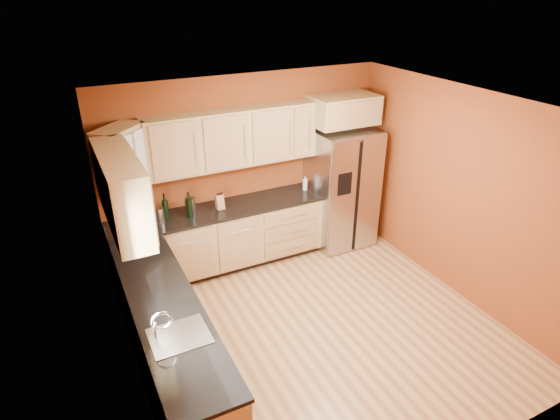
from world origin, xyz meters
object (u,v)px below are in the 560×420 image
object	(u,v)px
refrigerator	(341,188)
knife_block	(220,202)
canister_left	(190,205)
soap_dispenser	(305,183)
wine_bottle_a	(165,207)

from	to	relation	value
refrigerator	knife_block	xyz separation A→B (m)	(-1.87, 0.07, 0.13)
canister_left	soap_dispenser	world-z (taller)	canister_left
canister_left	soap_dispenser	bearing A→B (deg)	-0.30
knife_block	soap_dispenser	world-z (taller)	same
refrigerator	soap_dispenser	size ratio (longest dim) A/B	8.79
wine_bottle_a	knife_block	world-z (taller)	wine_bottle_a
refrigerator	soap_dispenser	bearing A→B (deg)	168.08
wine_bottle_a	refrigerator	bearing A→B (deg)	-1.90
refrigerator	wine_bottle_a	size ratio (longest dim) A/B	4.92
canister_left	knife_block	xyz separation A→B (m)	(0.38, -0.05, -0.01)
soap_dispenser	knife_block	bearing A→B (deg)	-178.02
refrigerator	wine_bottle_a	world-z (taller)	refrigerator
refrigerator	wine_bottle_a	distance (m)	2.60
knife_block	soap_dispenser	bearing A→B (deg)	0.52
refrigerator	wine_bottle_a	bearing A→B (deg)	178.10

